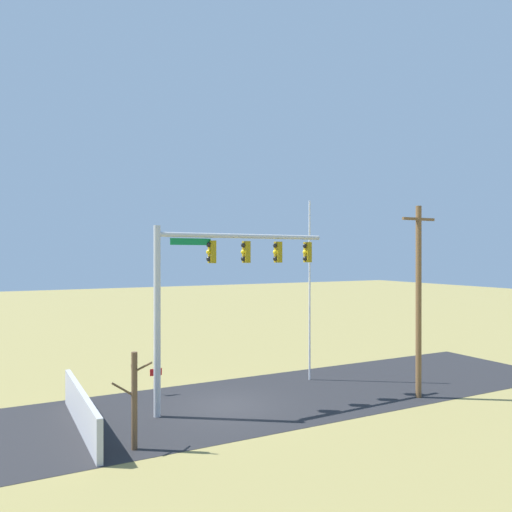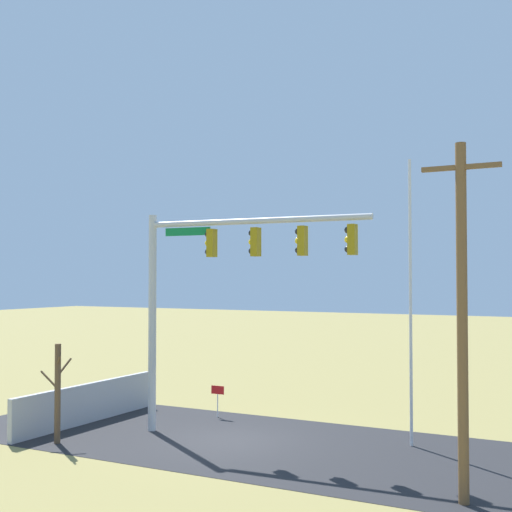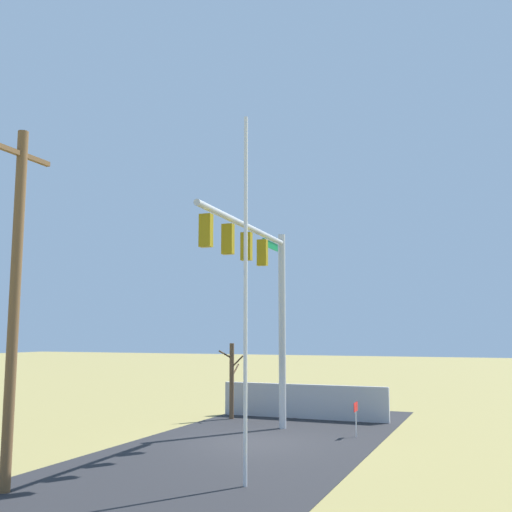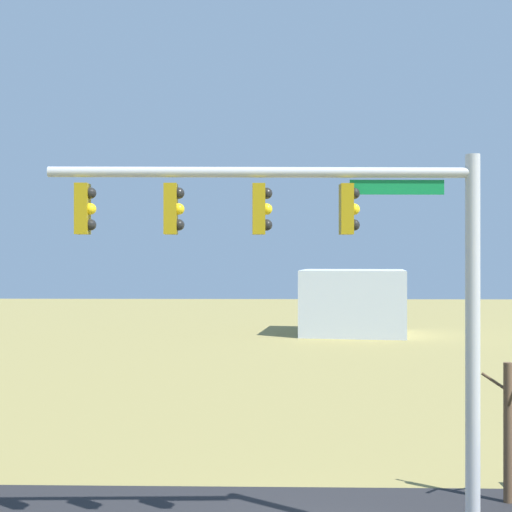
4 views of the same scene
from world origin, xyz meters
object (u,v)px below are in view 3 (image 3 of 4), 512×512
Objects in this scene: utility_pole at (15,298)px; open_sign at (356,411)px; bare_tree at (232,379)px; signal_mast at (261,280)px; flagpole at (246,294)px.

open_sign is at bearing -29.81° from utility_pole.
bare_tree is (12.97, 0.03, -2.84)m from utility_pole.
bare_tree is at bearing 67.26° from open_sign.
utility_pole is at bearing 161.14° from signal_mast.
utility_pole is 12.57m from open_sign.
flagpole reaches higher than open_sign.
flagpole is 7.62× the size of open_sign.
open_sign is at bearing -60.71° from signal_mast.
signal_mast is 0.88× the size of flagpole.
signal_mast reaches higher than bare_tree.
open_sign is (7.87, -0.99, -3.74)m from flagpole.
utility_pole reaches higher than bare_tree.
signal_mast is 6.72× the size of open_sign.
signal_mast is 6.48m from bare_tree.
bare_tree is (10.39, 5.02, -2.96)m from flagpole.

